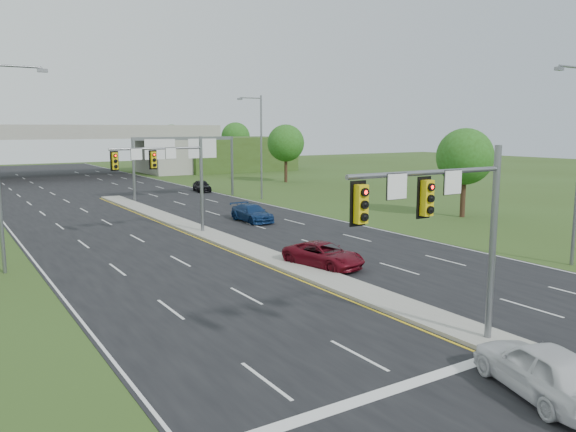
# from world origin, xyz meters

# --- Properties ---
(ground) EXTENTS (240.00, 240.00, 0.00)m
(ground) POSITION_xyz_m (0.00, 0.00, 0.00)
(ground) COLOR #314719
(ground) RESTS_ON ground
(road) EXTENTS (24.00, 160.00, 0.02)m
(road) POSITION_xyz_m (0.00, 35.00, 0.01)
(road) COLOR black
(road) RESTS_ON ground
(median) EXTENTS (2.00, 54.00, 0.16)m
(median) POSITION_xyz_m (0.00, 23.00, 0.10)
(median) COLOR gray
(median) RESTS_ON road
(lane_markings) EXTENTS (23.72, 160.00, 0.01)m
(lane_markings) POSITION_xyz_m (-0.60, 28.91, 0.02)
(lane_markings) COLOR gold
(lane_markings) RESTS_ON road
(signal_mast_near) EXTENTS (6.62, 0.60, 7.00)m
(signal_mast_near) POSITION_xyz_m (-2.26, -0.07, 4.73)
(signal_mast_near) COLOR slate
(signal_mast_near) RESTS_ON ground
(signal_mast_far) EXTENTS (6.62, 0.60, 7.00)m
(signal_mast_far) POSITION_xyz_m (-2.26, 24.93, 4.73)
(signal_mast_far) COLOR slate
(signal_mast_far) RESTS_ON ground
(sign_gantry) EXTENTS (11.58, 0.44, 6.67)m
(sign_gantry) POSITION_xyz_m (6.68, 44.92, 5.24)
(sign_gantry) COLOR slate
(sign_gantry) RESTS_ON ground
(overpass) EXTENTS (80.00, 14.00, 8.10)m
(overpass) POSITION_xyz_m (0.00, 80.00, 3.55)
(overpass) COLOR gray
(overpass) RESTS_ON ground
(lightpole_l_mid) EXTENTS (2.85, 0.25, 11.00)m
(lightpole_l_mid) POSITION_xyz_m (-13.30, 20.00, 6.10)
(lightpole_l_mid) COLOR slate
(lightpole_l_mid) RESTS_ON ground
(lightpole_r_far) EXTENTS (2.85, 0.25, 11.00)m
(lightpole_r_far) POSITION_xyz_m (13.30, 40.00, 6.10)
(lightpole_r_far) COLOR slate
(lightpole_r_far) RESTS_ON ground
(tree_r_near) EXTENTS (4.80, 4.80, 7.60)m
(tree_r_near) POSITION_xyz_m (22.00, 20.00, 5.18)
(tree_r_near) COLOR #382316
(tree_r_near) RESTS_ON ground
(tree_r_mid) EXTENTS (5.20, 5.20, 8.12)m
(tree_r_mid) POSITION_xyz_m (26.00, 55.00, 5.51)
(tree_r_mid) COLOR #382316
(tree_r_mid) RESTS_ON ground
(tree_back_c) EXTENTS (5.60, 5.60, 8.32)m
(tree_back_c) POSITION_xyz_m (24.00, 94.00, 5.51)
(tree_back_c) COLOR #382316
(tree_back_c) RESTS_ON ground
(tree_back_d) EXTENTS (6.00, 6.00, 8.85)m
(tree_back_d) POSITION_xyz_m (38.00, 94.00, 5.84)
(tree_back_d) COLOR #382316
(tree_back_d) RESTS_ON ground
(car_white) EXTENTS (3.20, 5.02, 1.59)m
(car_white) POSITION_xyz_m (-2.12, -3.52, 0.81)
(car_white) COLOR silver
(car_white) RESTS_ON road
(car_far_a) EXTENTS (3.24, 5.17, 1.33)m
(car_far_a) POSITION_xyz_m (1.50, 12.03, 0.69)
(car_far_a) COLOR #570813
(car_far_a) RESTS_ON road
(car_far_b) EXTENTS (1.97, 4.82, 1.40)m
(car_far_b) POSITION_xyz_m (5.48, 27.51, 0.72)
(car_far_b) COLOR navy
(car_far_b) RESTS_ON road
(car_far_c) EXTENTS (2.32, 4.28, 1.38)m
(car_far_c) POSITION_xyz_m (11.00, 50.20, 0.71)
(car_far_c) COLOR black
(car_far_c) RESTS_ON road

